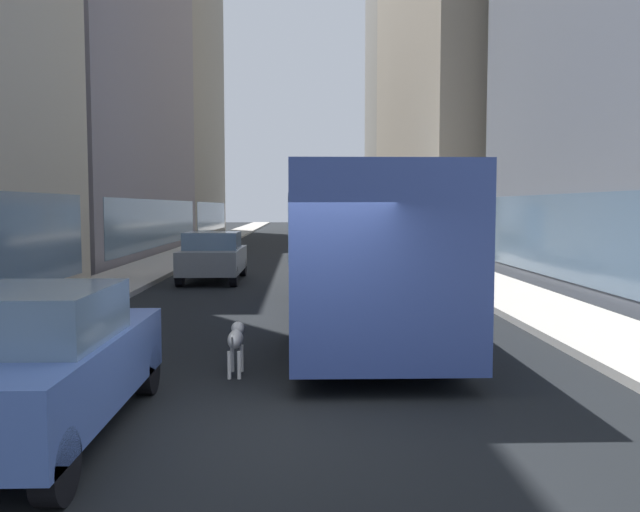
{
  "coord_description": "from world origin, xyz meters",
  "views": [
    {
      "loc": [
        0.08,
        -7.22,
        2.45
      ],
      "look_at": [
        0.48,
        6.57,
        1.4
      ],
      "focal_mm": 36.68,
      "sensor_mm": 36.0,
      "label": 1
    }
  ],
  "objects_px": {
    "car_black_suv": "(315,228)",
    "dalmatian_dog": "(236,339)",
    "transit_bus": "(354,238)",
    "box_truck": "(367,226)",
    "car_grey_wagon": "(213,256)",
    "car_blue_hatchback": "(26,362)"
  },
  "relations": [
    {
      "from": "car_grey_wagon",
      "to": "dalmatian_dog",
      "type": "height_order",
      "value": "car_grey_wagon"
    },
    {
      "from": "transit_bus",
      "to": "car_grey_wagon",
      "type": "distance_m",
      "value": 8.72
    },
    {
      "from": "car_black_suv",
      "to": "transit_bus",
      "type": "bearing_deg",
      "value": -90.0
    },
    {
      "from": "car_blue_hatchback",
      "to": "dalmatian_dog",
      "type": "bearing_deg",
      "value": 53.69
    },
    {
      "from": "transit_bus",
      "to": "car_grey_wagon",
      "type": "xyz_separation_m",
      "value": [
        -4.0,
        7.69,
        -0.96
      ]
    },
    {
      "from": "box_truck",
      "to": "car_black_suv",
      "type": "bearing_deg",
      "value": 93.85
    },
    {
      "from": "car_grey_wagon",
      "to": "box_truck",
      "type": "distance_m",
      "value": 7.7
    },
    {
      "from": "transit_bus",
      "to": "car_blue_hatchback",
      "type": "xyz_separation_m",
      "value": [
        -4.0,
        -6.93,
        -0.96
      ]
    },
    {
      "from": "box_truck",
      "to": "dalmatian_dog",
      "type": "xyz_separation_m",
      "value": [
        -3.68,
        -17.23,
        -1.15
      ]
    },
    {
      "from": "box_truck",
      "to": "dalmatian_dog",
      "type": "bearing_deg",
      "value": -102.05
    },
    {
      "from": "transit_bus",
      "to": "car_grey_wagon",
      "type": "relative_size",
      "value": 2.91
    },
    {
      "from": "car_black_suv",
      "to": "dalmatian_dog",
      "type": "xyz_separation_m",
      "value": [
        -2.08,
        -41.0,
        -0.31
      ]
    },
    {
      "from": "transit_bus",
      "to": "car_grey_wagon",
      "type": "height_order",
      "value": "transit_bus"
    },
    {
      "from": "car_black_suv",
      "to": "box_truck",
      "type": "bearing_deg",
      "value": -86.15
    },
    {
      "from": "car_black_suv",
      "to": "box_truck",
      "type": "xyz_separation_m",
      "value": [
        1.6,
        -23.77,
        0.85
      ]
    },
    {
      "from": "dalmatian_dog",
      "to": "transit_bus",
      "type": "bearing_deg",
      "value": 64.27
    },
    {
      "from": "car_black_suv",
      "to": "dalmatian_dog",
      "type": "relative_size",
      "value": 4.08
    },
    {
      "from": "car_grey_wagon",
      "to": "box_truck",
      "type": "xyz_separation_m",
      "value": [
        5.6,
        5.22,
        0.85
      ]
    },
    {
      "from": "transit_bus",
      "to": "dalmatian_dog",
      "type": "xyz_separation_m",
      "value": [
        -2.08,
        -4.31,
        -1.26
      ]
    },
    {
      "from": "transit_bus",
      "to": "dalmatian_dog",
      "type": "bearing_deg",
      "value": -115.73
    },
    {
      "from": "car_grey_wagon",
      "to": "dalmatian_dog",
      "type": "bearing_deg",
      "value": -80.89
    },
    {
      "from": "transit_bus",
      "to": "box_truck",
      "type": "bearing_deg",
      "value": 82.94
    }
  ]
}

